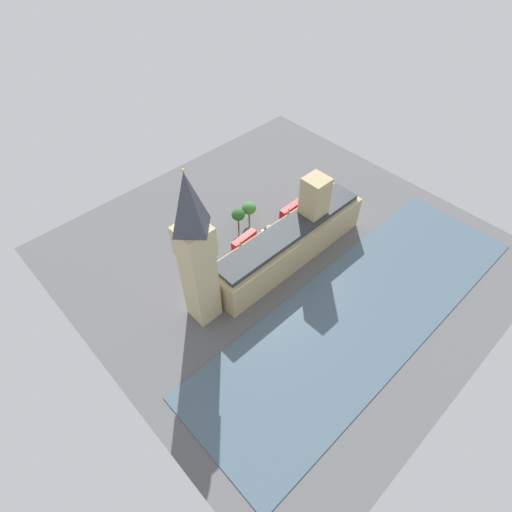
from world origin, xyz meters
The scene contains 14 objects.
ground_plane centered at (0.00, 0.00, 0.00)m, with size 135.76×135.76×0.00m, color #565659.
river_thames centered at (-33.65, 0.00, 0.12)m, with size 38.45×122.18×0.25m, color #475B6B.
parliament_building centered at (-1.99, -1.38, 7.81)m, with size 12.95×60.99×28.07m.
clock_tower centered at (-0.37, 35.62, 27.82)m, with size 8.75×8.75×53.83m.
double_decker_bus_kerbside centered at (12.50, -16.78, 2.63)m, with size 2.89×10.57×4.75m.
car_white_far_end centered at (12.41, -3.87, 0.89)m, with size 2.02×4.24×1.74m.
double_decker_bus_trailing centered at (12.50, 7.41, 2.63)m, with size 3.31×10.66×4.75m.
car_blue_corner centered at (11.05, 19.57, 0.89)m, with size 2.11×4.47×1.74m.
pedestrian_opposite_hall centered at (6.07, -15.08, 0.69)m, with size 0.64×0.63×1.53m.
pedestrian_by_river_gate centered at (6.05, 13.02, 0.71)m, with size 0.67×0.64×1.58m.
plane_tree_leading centered at (21.22, -3.09, 6.10)m, with size 5.32×5.32×8.40m.
plane_tree_near_tower centered at (20.69, 2.70, 6.70)m, with size 4.85×4.85×8.83m.
plane_tree_under_trees centered at (21.23, 17.11, 6.58)m, with size 5.89×5.89×9.12m.
street_lamp_midblock centered at (19.90, 14.01, 4.36)m, with size 0.56×0.56×6.23m.
Camera 1 is at (-65.74, 75.57, 107.36)m, focal length 29.28 mm.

